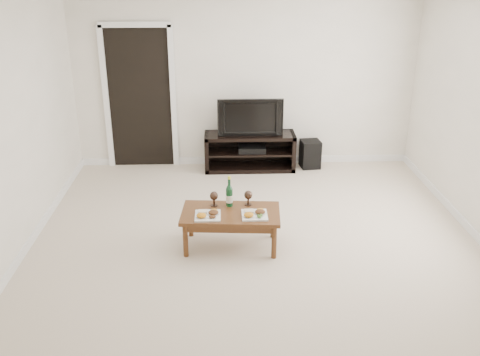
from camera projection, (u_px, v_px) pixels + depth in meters
name	position (u px, v px, depth m)	size (l,w,h in m)	color
floor	(257.00, 253.00, 5.76)	(5.50, 5.50, 0.00)	beige
back_wall	(245.00, 79.00, 7.82)	(5.00, 0.04, 2.60)	white
doorway	(140.00, 99.00, 7.84)	(0.90, 0.02, 2.05)	black
media_console	(250.00, 151.00, 7.96)	(1.34, 0.45, 0.55)	black
television	(250.00, 116.00, 7.75)	(0.95, 0.12, 0.55)	black
av_receiver	(252.00, 148.00, 7.93)	(0.40, 0.30, 0.08)	black
subwoofer	(310.00, 154.00, 8.06)	(0.28, 0.28, 0.42)	black
coffee_table	(231.00, 229.00, 5.82)	(1.05, 0.58, 0.42)	brown
plate_left	(208.00, 214.00, 5.63)	(0.27, 0.27, 0.07)	white
plate_right	(255.00, 213.00, 5.64)	(0.27, 0.27, 0.07)	white
wine_bottle	(229.00, 191.00, 5.82)	(0.07, 0.07, 0.35)	#103B1D
goblet_left	(214.00, 199.00, 5.85)	(0.09, 0.09, 0.17)	#38271E
goblet_right	(248.00, 198.00, 5.87)	(0.09, 0.09, 0.17)	#38271E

